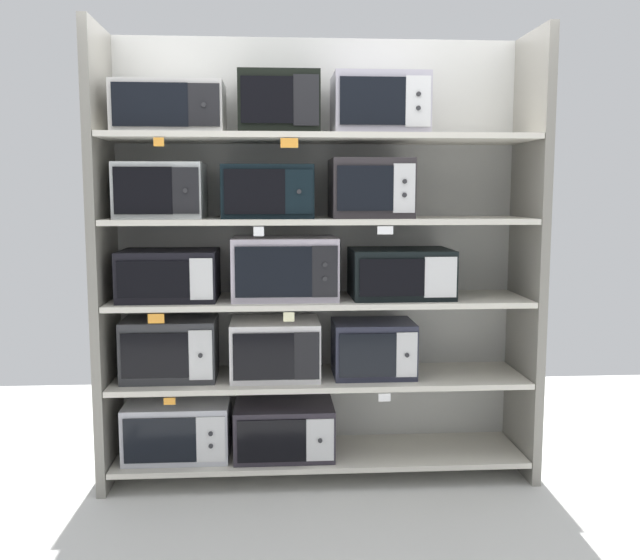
% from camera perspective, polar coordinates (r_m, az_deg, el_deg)
% --- Properties ---
extents(back_panel, '(2.49, 0.04, 2.48)m').
position_cam_1_polar(back_panel, '(4.16, -0.26, 2.06)').
color(back_panel, '#B2B2AD').
rests_on(back_panel, ground).
extents(upright_left, '(0.05, 0.51, 2.48)m').
position_cam_1_polar(upright_left, '(3.98, -17.15, 1.51)').
color(upright_left, gray).
rests_on(upright_left, ground).
extents(upright_right, '(0.05, 0.51, 2.48)m').
position_cam_1_polar(upright_right, '(4.13, 16.51, 1.73)').
color(upright_right, gray).
rests_on(upright_right, ground).
extents(shelf_0, '(2.29, 0.51, 0.03)m').
position_cam_1_polar(shelf_0, '(4.15, 0.00, -13.91)').
color(shelf_0, beige).
rests_on(shelf_0, ground).
extents(microwave_0, '(0.57, 0.40, 0.31)m').
position_cam_1_polar(microwave_0, '(4.11, -11.43, -11.71)').
color(microwave_0, '#B8B9C2').
rests_on(microwave_0, shelf_0).
extents(microwave_1, '(0.55, 0.44, 0.29)m').
position_cam_1_polar(microwave_1, '(4.08, -2.94, -11.89)').
color(microwave_1, '#2B2730').
rests_on(microwave_1, shelf_0).
extents(shelf_1, '(2.29, 0.51, 0.03)m').
position_cam_1_polar(shelf_1, '(4.01, 0.00, -7.97)').
color(shelf_1, beige).
extents(microwave_2, '(0.51, 0.34, 0.34)m').
position_cam_1_polar(microwave_2, '(3.99, -12.05, -5.48)').
color(microwave_2, '#303134').
rests_on(microwave_2, shelf_1).
extents(microwave_3, '(0.49, 0.39, 0.32)m').
position_cam_1_polar(microwave_3, '(3.95, -3.65, -5.58)').
color(microwave_3, silver).
rests_on(microwave_3, shelf_1).
extents(microwave_4, '(0.45, 0.36, 0.31)m').
position_cam_1_polar(microwave_4, '(3.99, 4.33, -5.55)').
color(microwave_4, '#272938').
rests_on(microwave_4, shelf_1).
extents(price_tag_0, '(0.06, 0.00, 0.04)m').
position_cam_1_polar(price_tag_0, '(3.80, -12.11, -9.59)').
color(price_tag_0, orange).
extents(price_tag_1, '(0.06, 0.00, 0.04)m').
position_cam_1_polar(price_tag_1, '(3.80, 5.25, -9.47)').
color(price_tag_1, white).
extents(shelf_2, '(2.29, 0.51, 0.03)m').
position_cam_1_polar(shelf_2, '(3.91, 0.00, -1.67)').
color(shelf_2, beige).
extents(microwave_5, '(0.52, 0.41, 0.27)m').
position_cam_1_polar(microwave_5, '(3.92, -12.11, 0.41)').
color(microwave_5, black).
rests_on(microwave_5, shelf_2).
extents(microwave_6, '(0.57, 0.41, 0.34)m').
position_cam_1_polar(microwave_6, '(3.88, -2.88, 0.99)').
color(microwave_6, '#BDB2C2').
rests_on(microwave_6, shelf_2).
extents(microwave_7, '(0.55, 0.42, 0.27)m').
position_cam_1_polar(microwave_7, '(3.95, 6.54, 0.56)').
color(microwave_7, black).
rests_on(microwave_7, shelf_2).
extents(price_tag_2, '(0.08, 0.00, 0.05)m').
position_cam_1_polar(price_tag_2, '(3.70, -13.15, -3.07)').
color(price_tag_2, orange).
extents(price_tag_3, '(0.06, 0.00, 0.05)m').
position_cam_1_polar(price_tag_3, '(3.66, -2.54, -3.01)').
color(price_tag_3, beige).
extents(shelf_3, '(2.29, 0.51, 0.03)m').
position_cam_1_polar(shelf_3, '(3.87, 0.00, 4.85)').
color(shelf_3, beige).
extents(microwave_8, '(0.46, 0.40, 0.30)m').
position_cam_1_polar(microwave_8, '(3.90, -12.76, 7.08)').
color(microwave_8, '#B5BABA').
rests_on(microwave_8, shelf_3).
extents(microwave_9, '(0.49, 0.41, 0.28)m').
position_cam_1_polar(microwave_9, '(3.86, -4.26, 7.16)').
color(microwave_9, black).
rests_on(microwave_9, shelf_3).
extents(microwave_10, '(0.44, 0.41, 0.32)m').
position_cam_1_polar(microwave_10, '(3.89, 4.09, 7.42)').
color(microwave_10, '#2E292C').
rests_on(microwave_10, shelf_3).
extents(price_tag_4, '(0.05, 0.00, 0.05)m').
position_cam_1_polar(price_tag_4, '(3.60, -4.99, 3.95)').
color(price_tag_4, white).
extents(price_tag_5, '(0.08, 0.00, 0.04)m').
position_cam_1_polar(price_tag_5, '(3.65, 5.32, 4.04)').
color(price_tag_5, white).
extents(shelf_4, '(2.29, 0.51, 0.03)m').
position_cam_1_polar(shelf_4, '(3.88, 0.00, 11.43)').
color(shelf_4, beige).
extents(microwave_11, '(0.57, 0.38, 0.27)m').
position_cam_1_polar(microwave_11, '(3.92, -12.08, 13.42)').
color(microwave_11, beige).
rests_on(microwave_11, shelf_4).
extents(microwave_12, '(0.42, 0.42, 0.32)m').
position_cam_1_polar(microwave_12, '(3.88, -3.36, 14.00)').
color(microwave_12, black).
rests_on(microwave_12, shelf_4).
extents(microwave_13, '(0.50, 0.39, 0.32)m').
position_cam_1_polar(microwave_13, '(3.93, 4.81, 13.94)').
color(microwave_13, '#A19CAA').
rests_on(microwave_13, shelf_4).
extents(price_tag_6, '(0.05, 0.00, 0.04)m').
position_cam_1_polar(price_tag_6, '(3.65, -12.95, 10.86)').
color(price_tag_6, orange).
extents(price_tag_7, '(0.09, 0.00, 0.05)m').
position_cam_1_polar(price_tag_7, '(3.61, -2.50, 11.04)').
color(price_tag_7, orange).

